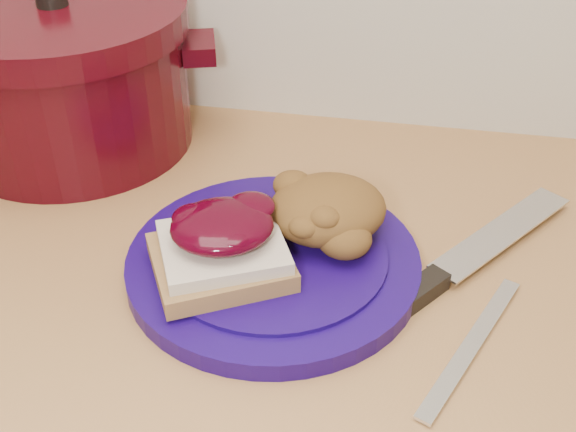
% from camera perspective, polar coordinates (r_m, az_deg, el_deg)
% --- Properties ---
extents(plate, '(0.35, 0.35, 0.02)m').
position_cam_1_polar(plate, '(0.67, -1.16, -3.75)').
color(plate, '#170553').
rests_on(plate, wood_countertop).
extents(sandwich, '(0.15, 0.14, 0.06)m').
position_cam_1_polar(sandwich, '(0.63, -5.27, -2.31)').
color(sandwich, olive).
rests_on(sandwich, plate).
extents(stuffing_mound, '(0.14, 0.13, 0.06)m').
position_cam_1_polar(stuffing_mound, '(0.67, 3.14, 0.53)').
color(stuffing_mound, brown).
rests_on(stuffing_mound, plate).
extents(chef_knife, '(0.21, 0.26, 0.02)m').
position_cam_1_polar(chef_knife, '(0.66, 11.13, -5.30)').
color(chef_knife, black).
rests_on(chef_knife, wood_countertop).
extents(butter_knife, '(0.09, 0.18, 0.00)m').
position_cam_1_polar(butter_knife, '(0.62, 14.31, -9.83)').
color(butter_knife, silver).
rests_on(butter_knife, wood_countertop).
extents(dutch_oven, '(0.36, 0.36, 0.18)m').
position_cam_1_polar(dutch_oven, '(0.87, -17.12, 10.58)').
color(dutch_oven, '#38050D').
rests_on(dutch_oven, wood_countertop).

